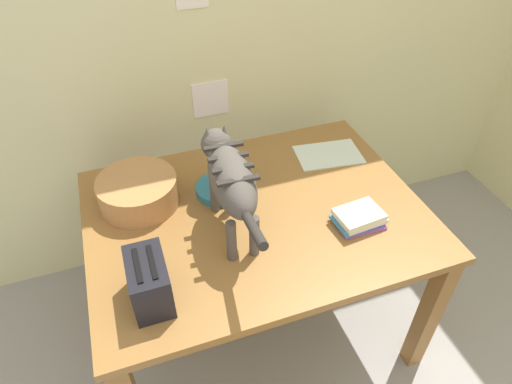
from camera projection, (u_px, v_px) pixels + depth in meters
The scene contains 9 objects.
wall_rear at pixel (190, 23), 1.93m from camera, with size 4.35×0.11×2.50m.
dining_table at pixel (256, 226), 1.83m from camera, with size 1.32×0.99×0.74m.
cat at pixel (230, 176), 1.57m from camera, with size 0.17×0.66×0.33m.
saucer_bowl at pixel (220, 189), 1.86m from camera, with size 0.20×0.20×0.03m, color teal.
coffee_mug at pixel (220, 177), 1.82m from camera, with size 0.13×0.09×0.09m.
magazine at pixel (328, 154), 2.06m from camera, with size 0.29×0.19×0.01m, color silver.
book_stack at pixel (359, 218), 1.70m from camera, with size 0.19×0.14×0.06m.
wicker_basket at pixel (138, 191), 1.77m from camera, with size 0.32×0.32×0.12m.
toaster at pixel (149, 282), 1.41m from camera, with size 0.12×0.20×0.18m.
Camera 1 is at (-0.38, 0.04, 1.95)m, focal length 31.42 mm.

